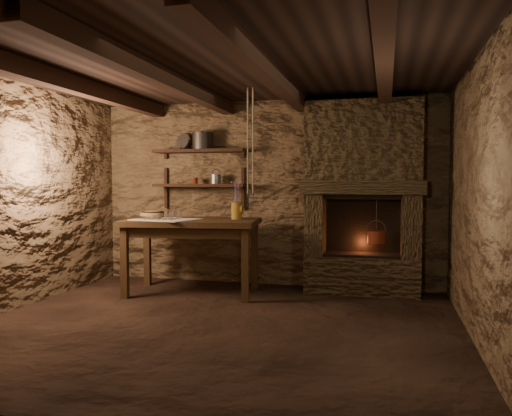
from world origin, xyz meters
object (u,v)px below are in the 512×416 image
(work_table, at_px, (193,253))
(red_pot, at_px, (376,236))
(stoneware_jug, at_px, (237,203))
(iron_stockpot, at_px, (203,142))
(wooden_bowl, at_px, (153,215))

(work_table, distance_m, red_pot, 2.21)
(stoneware_jug, distance_m, red_pot, 1.70)
(work_table, relative_size, red_pot, 3.07)
(red_pot, bearing_deg, iron_stockpot, 176.92)
(stoneware_jug, height_order, red_pot, stoneware_jug)
(stoneware_jug, bearing_deg, red_pot, 12.48)
(work_table, relative_size, stoneware_jug, 3.59)
(wooden_bowl, relative_size, red_pot, 0.59)
(work_table, distance_m, stoneware_jug, 0.81)
(work_table, bearing_deg, wooden_bowl, 161.47)
(stoneware_jug, xyz_separation_m, wooden_bowl, (-1.10, -0.02, -0.16))
(work_table, distance_m, iron_stockpot, 1.51)
(work_table, xyz_separation_m, wooden_bowl, (-0.58, 0.12, 0.45))
(red_pot, bearing_deg, wooden_bowl, -172.52)
(iron_stockpot, bearing_deg, wooden_bowl, -135.73)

